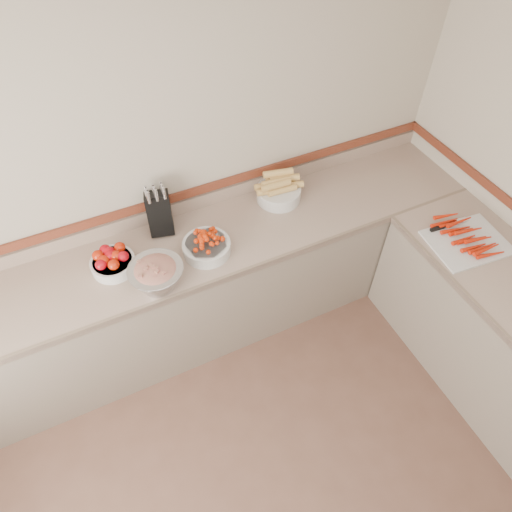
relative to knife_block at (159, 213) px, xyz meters
name	(u,v)px	position (x,y,z in m)	size (l,w,h in m)	color
back_wall	(157,168)	(0.06, 0.10, 0.25)	(4.00, 4.00, 0.00)	#AEA28F
counter_back	(191,292)	(0.06, -0.22, -0.59)	(4.00, 0.65, 1.08)	gray
knife_block	(159,213)	(0.00, 0.00, 0.00)	(0.19, 0.21, 0.36)	black
tomato_bowl	(112,261)	(-0.36, -0.19, -0.09)	(0.27, 0.27, 0.13)	silver
cherry_tomato_bowl	(207,246)	(0.19, -0.31, -0.09)	(0.30, 0.30, 0.16)	silver
corn_bowl	(279,190)	(0.81, -0.06, -0.07)	(0.34, 0.30, 0.22)	silver
rhubarb_bowl	(157,275)	(-0.16, -0.43, -0.05)	(0.32, 0.32, 0.18)	#B2B2BA
cutting_board	(466,239)	(1.69, -0.93, -0.12)	(0.51, 0.44, 0.07)	beige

